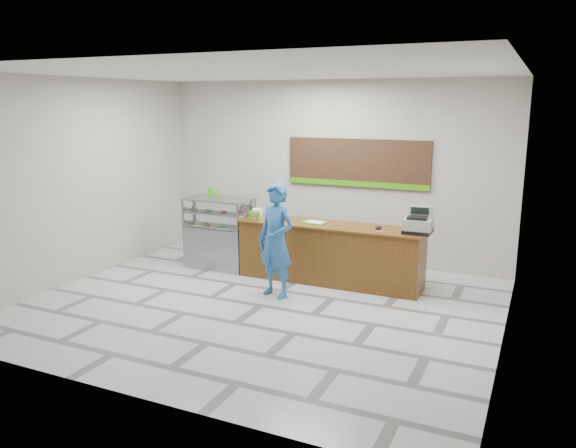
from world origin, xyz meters
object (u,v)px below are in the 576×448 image
at_px(display_case, 220,232).
at_px(cash_register, 418,223).
at_px(sales_counter, 330,253).
at_px(customer, 276,241).
at_px(serving_tray, 314,222).

bearing_deg(display_case, cash_register, -0.10).
height_order(sales_counter, customer, customer).
bearing_deg(cash_register, customer, -157.18).
height_order(display_case, customer, customer).
relative_size(display_case, serving_tray, 3.08).
bearing_deg(customer, sales_counter, 78.63).
xyz_separation_m(display_case, customer, (1.69, -1.03, 0.25)).
height_order(display_case, cash_register, cash_register).
bearing_deg(serving_tray, cash_register, 6.51).
height_order(sales_counter, display_case, display_case).
bearing_deg(cash_register, serving_tray, 176.09).
height_order(serving_tray, customer, customer).
distance_m(cash_register, customer, 2.29).
height_order(sales_counter, cash_register, cash_register).
distance_m(cash_register, serving_tray, 1.79).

